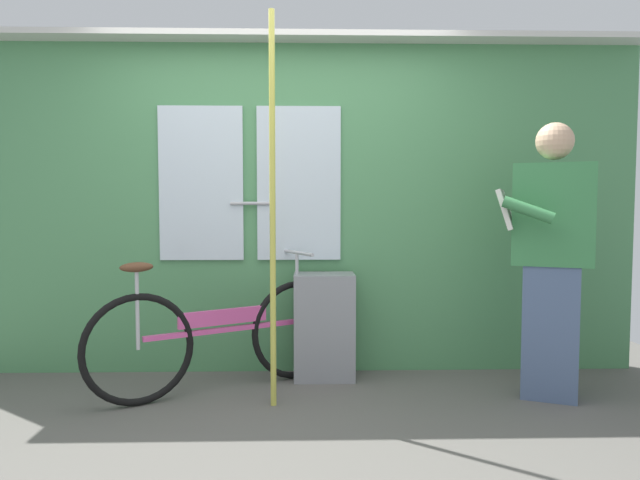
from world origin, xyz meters
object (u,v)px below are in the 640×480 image
(handrail_pole, at_px, (273,211))
(passenger_reading_newspaper, at_px, (550,254))
(trash_bin_by_wall, at_px, (324,326))
(bicycle_near_door, at_px, (222,335))

(handrail_pole, bearing_deg, passenger_reading_newspaper, 2.61)
(handrail_pole, bearing_deg, trash_bin_by_wall, 58.73)
(bicycle_near_door, height_order, handrail_pole, handrail_pole)
(handrail_pole, bearing_deg, bicycle_near_door, 141.70)
(bicycle_near_door, relative_size, trash_bin_by_wall, 2.13)
(bicycle_near_door, relative_size, handrail_pole, 0.67)
(bicycle_near_door, bearing_deg, passenger_reading_newspaper, -34.61)
(passenger_reading_newspaper, relative_size, handrail_pole, 0.73)
(bicycle_near_door, bearing_deg, trash_bin_by_wall, -8.14)
(bicycle_near_door, relative_size, passenger_reading_newspaper, 0.92)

